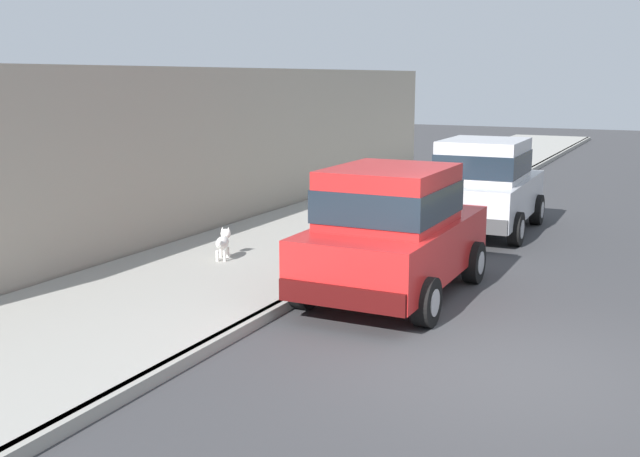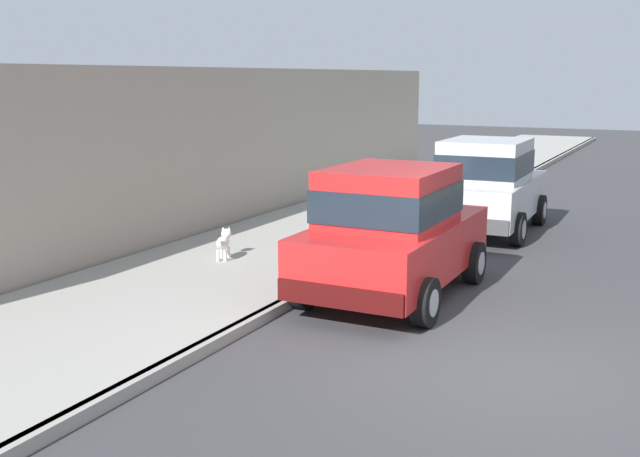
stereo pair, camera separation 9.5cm
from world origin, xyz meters
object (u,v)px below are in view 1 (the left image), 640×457
Objects in this scene: fire_hydrant at (385,216)px; car_silver_hatchback at (484,184)px; car_red_hatchback at (393,230)px; dog_white at (223,241)px.

car_silver_hatchback is at bearing 47.39° from fire_hydrant.
dog_white is (-3.12, 0.38, -0.55)m from car_red_hatchback.
car_red_hatchback reaches higher than dog_white.
dog_white is at bearing -117.11° from fire_hydrant.
car_red_hatchback is at bearing -7.01° from dog_white.
dog_white is (-3.11, -4.78, -0.55)m from car_silver_hatchback.
car_red_hatchback is 5.17m from car_silver_hatchback.
car_silver_hatchback reaches higher than fire_hydrant.
fire_hydrant is at bearing -132.61° from car_silver_hatchback.
dog_white is 3.54m from fire_hydrant.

